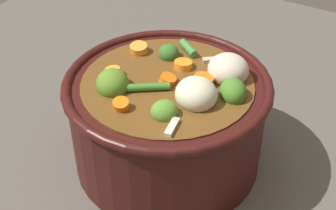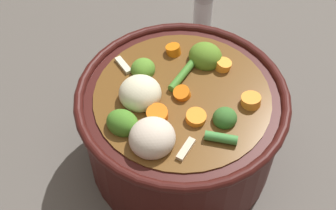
{
  "view_description": "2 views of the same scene",
  "coord_description": "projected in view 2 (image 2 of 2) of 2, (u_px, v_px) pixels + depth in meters",
  "views": [
    {
      "loc": [
        -0.41,
        -0.25,
        0.46
      ],
      "look_at": [
        -0.0,
        -0.0,
        0.09
      ],
      "focal_mm": 51.59,
      "sensor_mm": 36.0,
      "label": 1
    },
    {
      "loc": [
        0.32,
        -0.15,
        0.54
      ],
      "look_at": [
        0.0,
        -0.02,
        0.12
      ],
      "focal_mm": 49.03,
      "sensor_mm": 36.0,
      "label": 2
    }
  ],
  "objects": [
    {
      "name": "ground_plane",
      "position": [
        180.0,
        153.0,
        0.63
      ],
      "size": [
        1.1,
        1.1,
        0.0
      ],
      "primitive_type": "plane",
      "color": "#514C47"
    },
    {
      "name": "cooking_pot",
      "position": [
        181.0,
        124.0,
        0.58
      ],
      "size": [
        0.26,
        0.26,
        0.15
      ],
      "color": "#38110F",
      "rests_on": "ground_plane"
    },
    {
      "name": "salt_shaker",
      "position": [
        203.0,
        12.0,
        0.76
      ],
      "size": [
        0.03,
        0.03,
        0.08
      ],
      "color": "silver",
      "rests_on": "ground_plane"
    }
  ]
}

